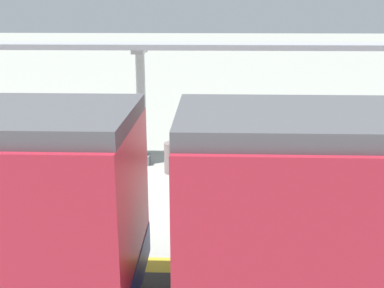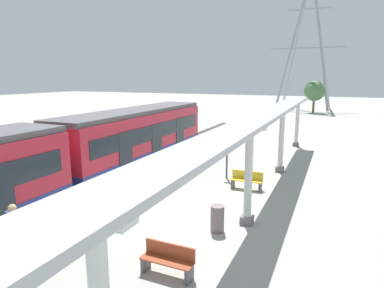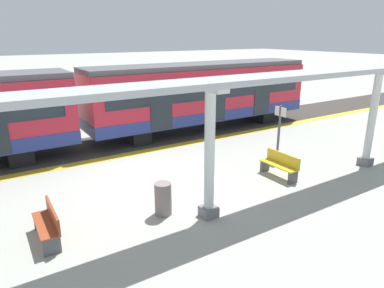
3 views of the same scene
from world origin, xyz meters
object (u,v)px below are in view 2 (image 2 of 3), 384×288
Objects in this scene: canopy_pillar_third at (248,176)px; canopy_pillar_fifth at (297,123)px; canopy_pillar_fourth at (281,140)px; bench_near_end at (247,180)px; passenger_waiting_near_edge at (14,226)px; train_far_carriage at (138,137)px; trash_bin at (217,219)px; platform_info_sign at (227,153)px; bench_mid_platform at (168,259)px.

canopy_pillar_third is 1.00× the size of canopy_pillar_fifth.
canopy_pillar_fourth and canopy_pillar_fifth have the same top height.
passenger_waiting_near_edge is at bearing -116.47° from bench_near_end.
canopy_pillar_fifth is at bearing 51.90° from train_far_carriage.
canopy_pillar_fourth is 8.60m from trash_bin.
canopy_pillar_fourth is 1.65× the size of platform_info_sign.
canopy_pillar_third is at bearing -90.00° from canopy_pillar_fourth.
canopy_pillar_fourth is 2.42× the size of bench_near_end.
trash_bin is at bearing -92.83° from canopy_pillar_fifth.
canopy_pillar_fourth is at bearing 84.14° from bench_mid_platform.
platform_info_sign reaches higher than bench_near_end.
canopy_pillar_third is at bearing 43.58° from passenger_waiting_near_edge.
trash_bin is (0.19, -4.80, 0.03)m from bench_near_end.
platform_info_sign is at bearing 115.32° from canopy_pillar_third.
canopy_pillar_fourth is 11.57m from bench_mid_platform.
bench_near_end is 7.77m from bench_mid_platform.
bench_mid_platform is (6.79, -9.06, -1.39)m from train_far_carriage.
platform_info_sign reaches higher than passenger_waiting_near_edge.
canopy_pillar_third is (7.96, -5.09, 0.02)m from train_far_carriage.
train_far_carriage is at bearing 139.61° from trash_bin.
passenger_waiting_near_edge is (-4.30, -1.23, 0.67)m from bench_mid_platform.
bench_mid_platform is at bearing -93.49° from canopy_pillar_fifth.
canopy_pillar_fifth is 1.65× the size of platform_info_sign.
canopy_pillar_fourth reaches higher than platform_info_sign.
train_far_carriage reaches higher than bench_mid_platform.
canopy_pillar_third is 5.73m from platform_info_sign.
bench_near_end is at bearing 63.53° from passenger_waiting_near_edge.
canopy_pillar_fourth is at bearing 84.58° from trash_bin.
canopy_pillar_fourth is at bearing 90.00° from canopy_pillar_third.
trash_bin is 6.31m from passenger_waiting_near_edge.
train_far_carriage reaches higher than bench_near_end.
platform_info_sign is at bearing 97.89° from bench_mid_platform.
canopy_pillar_third reaches higher than passenger_waiting_near_edge.
canopy_pillar_third is 7.58m from passenger_waiting_near_edge.
trash_bin is (-0.80, -8.45, -1.37)m from canopy_pillar_fourth.
bench_near_end is 1.60× the size of trash_bin.
train_far_carriage is 6.90× the size of passenger_waiting_near_edge.
canopy_pillar_fourth reaches higher than bench_mid_platform.
canopy_pillar_fifth is at bearing 86.51° from bench_mid_platform.
bench_near_end is at bearing -10.48° from train_far_carriage.
canopy_pillar_third is at bearing 73.56° from bench_mid_platform.
canopy_pillar_fifth is (0.00, 15.24, 0.00)m from canopy_pillar_third.
canopy_pillar_fourth is (0.00, 7.45, 0.00)m from canopy_pillar_third.
canopy_pillar_third reaches higher than platform_info_sign.
canopy_pillar_fourth reaches higher than trash_bin.
canopy_pillar_fifth reaches higher than bench_near_end.
canopy_pillar_fourth is at bearing 74.89° from bench_near_end.
canopy_pillar_fifth reaches higher than passenger_waiting_near_edge.
canopy_pillar_third is at bearing -32.58° from train_far_carriage.
platform_info_sign is (-2.44, -10.08, -0.52)m from canopy_pillar_fifth.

